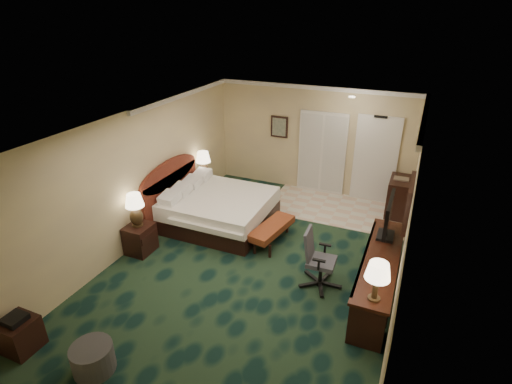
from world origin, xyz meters
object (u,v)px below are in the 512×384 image
at_px(nightstand_far, 205,189).
at_px(tv, 388,218).
at_px(side_table, 20,335).
at_px(desk, 378,276).
at_px(bed, 220,210).
at_px(minibar, 398,197).
at_px(nightstand_near, 140,239).
at_px(desk_chair, 322,259).
at_px(bed_bench, 272,234).
at_px(ottoman, 93,358).
at_px(lamp_near, 135,210).
at_px(lamp_far, 203,165).

relative_size(nightstand_far, tv, 0.59).
height_order(side_table, desk, desk).
bearing_deg(bed, minibar, 29.34).
height_order(nightstand_near, tv, tv).
height_order(desk_chair, minibar, desk_chair).
bearing_deg(minibar, desk, -90.34).
relative_size(bed_bench, minibar, 1.38).
distance_m(ottoman, desk, 4.45).
bearing_deg(lamp_near, tv, 14.55).
distance_m(nightstand_far, side_table, 5.22).
distance_m(ottoman, minibar, 6.97).
height_order(ottoman, minibar, minibar).
bearing_deg(lamp_near, nightstand_far, 89.55).
distance_m(tv, minibar, 2.53).
xyz_separation_m(lamp_near, desk_chair, (3.54, 0.36, -0.38)).
bearing_deg(nightstand_far, bed, -45.88).
bearing_deg(bed_bench, desk, -10.26).
bearing_deg(desk, side_table, -144.55).
bearing_deg(bed, tv, -6.99).
bearing_deg(ottoman, nightstand_far, 103.42).
relative_size(lamp_far, desk_chair, 0.64).
bearing_deg(minibar, ottoman, -117.87).
xyz_separation_m(lamp_near, bed_bench, (2.28, 1.30, -0.70)).
bearing_deg(lamp_near, bed_bench, 29.72).
bearing_deg(bed, ottoman, -85.85).
height_order(lamp_near, side_table, lamp_near).
xyz_separation_m(nightstand_near, lamp_far, (-0.02, 2.57, 0.61)).
relative_size(bed, lamp_far, 3.14).
relative_size(tv, minibar, 1.08).
bearing_deg(bed, nightstand_far, 134.12).
distance_m(nightstand_near, minibar, 5.74).
bearing_deg(ottoman, lamp_far, 103.56).
bearing_deg(desk, tv, 91.73).
relative_size(bed_bench, tv, 1.28).
height_order(desk, desk_chair, desk_chair).
bearing_deg(minibar, nightstand_near, -141.13).
distance_m(lamp_far, bed_bench, 2.69).
relative_size(side_table, tv, 0.52).
bearing_deg(bed_bench, desk_chair, -26.36).
relative_size(lamp_near, bed_bench, 0.55).
xyz_separation_m(bed_bench, side_table, (-2.24, -3.99, 0.04)).
relative_size(desk, minibar, 2.96).
xyz_separation_m(desk, minibar, (0.02, 3.11, 0.06)).
height_order(bed_bench, side_table, side_table).
relative_size(lamp_near, side_table, 1.35).
height_order(side_table, minibar, minibar).
bearing_deg(tv, bed, 172.88).
bearing_deg(nightstand_far, desk, -24.77).
bearing_deg(nightstand_near, bed, 60.40).
bearing_deg(nightstand_near, desk, 6.29).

